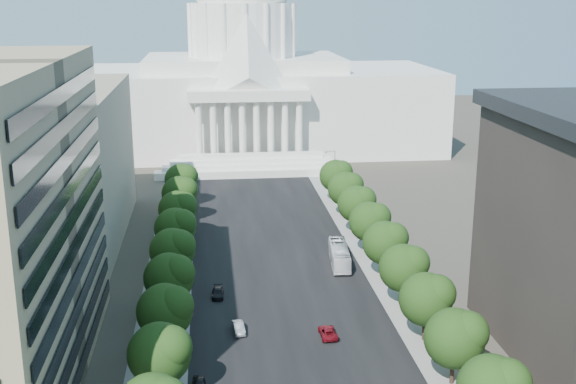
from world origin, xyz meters
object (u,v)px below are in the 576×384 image
object	(u,v)px
car_silver	(239,328)
car_red	(328,332)
car_dark_b	(218,293)
city_bus	(339,255)

from	to	relation	value
car_silver	car_red	bearing A→B (deg)	-18.38
car_red	car_dark_b	bearing A→B (deg)	-47.86
car_red	city_bus	world-z (taller)	city_bus
city_bus	car_silver	bearing A→B (deg)	-122.08
car_dark_b	car_red	bearing A→B (deg)	-43.81
car_dark_b	city_bus	xyz separation A→B (m)	(22.15, 12.27, 1.14)
car_silver	car_dark_b	distance (m)	13.45
car_silver	car_red	xyz separation A→B (m)	(12.58, -2.81, -0.02)
car_silver	car_dark_b	size ratio (longest dim) A/B	0.94
car_silver	car_red	size ratio (longest dim) A/B	0.87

